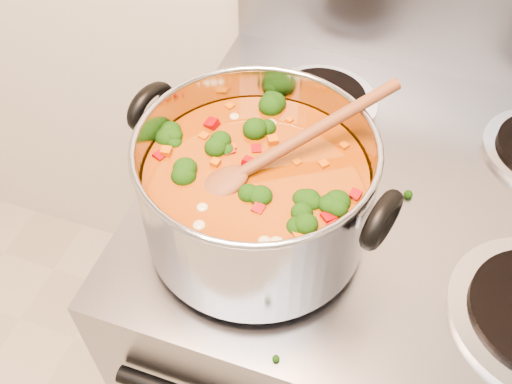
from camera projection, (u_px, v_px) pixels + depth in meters
The scene contains 4 objects.
electric_range at pixel (367, 335), 1.17m from camera, with size 0.75×0.68×1.08m.
stockpot at pixel (255, 191), 0.71m from camera, with size 0.35×0.29×0.17m.
wooden_spoon at pixel (268, 158), 0.67m from camera, with size 0.21×0.22×0.09m.
cooktop_crumbs at pixel (158, 320), 0.69m from camera, with size 0.11×0.01×0.01m.
Camera 1 is at (0.00, 0.58, 1.55)m, focal length 40.00 mm.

